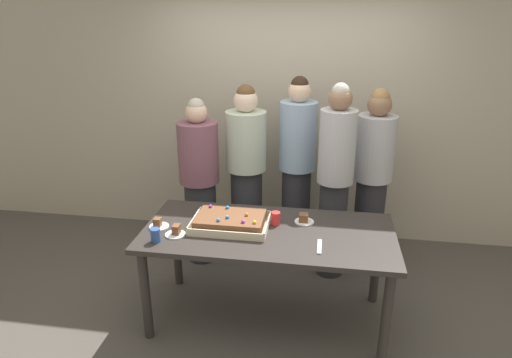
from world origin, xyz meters
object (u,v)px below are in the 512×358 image
object	(u,v)px
sheet_cake	(230,221)
person_serving_front	(335,180)
drink_cup_nearest	(156,235)
plated_slice_near_left	(304,219)
plated_slice_near_right	(158,224)
plated_slice_far_left	(176,232)
person_left_edge_reaching	(297,166)
drink_cup_middle	(276,218)
party_table	(268,241)
cake_server_utensil	(319,247)
person_far_right_suit	(246,172)
person_striped_tie_right	(373,176)
person_green_shirt_behind	(200,181)

from	to	relation	value
sheet_cake	person_serving_front	bearing A→B (deg)	43.56
sheet_cake	drink_cup_nearest	distance (m)	0.57
plated_slice_near_left	plated_slice_near_right	bearing A→B (deg)	-166.89
sheet_cake	plated_slice_far_left	world-z (taller)	sheet_cake
person_left_edge_reaching	drink_cup_middle	bearing A→B (deg)	15.89
party_table	cake_server_utensil	bearing A→B (deg)	-26.37
drink_cup_nearest	person_far_right_suit	distance (m)	1.33
drink_cup_nearest	person_striped_tie_right	bearing A→B (deg)	39.94
plated_slice_far_left	drink_cup_middle	size ratio (longest dim) A/B	1.50
plated_slice_near_right	drink_cup_nearest	size ratio (longest dim) A/B	1.50
plated_slice_near_right	person_far_right_suit	bearing A→B (deg)	64.75
person_far_right_suit	person_left_edge_reaching	size ratio (longest dim) A/B	0.96
cake_server_utensil	person_serving_front	xyz separation A→B (m)	(0.10, 0.95, 0.15)
sheet_cake	plated_slice_near_right	xyz separation A→B (m)	(-0.54, -0.09, -0.02)
plated_slice_near_right	person_green_shirt_behind	distance (m)	0.91
plated_slice_near_left	plated_slice_near_right	xyz separation A→B (m)	(-1.09, -0.25, -0.00)
cake_server_utensil	person_far_right_suit	distance (m)	1.37
drink_cup_middle	plated_slice_near_left	bearing A→B (deg)	17.00
plated_slice_near_left	person_left_edge_reaching	xyz separation A→B (m)	(-0.12, 0.94, 0.11)
person_serving_front	person_green_shirt_behind	xyz separation A→B (m)	(-1.25, 0.08, -0.12)
sheet_cake	plated_slice_near_left	size ratio (longest dim) A/B	3.85
plated_slice_near_left	person_green_shirt_behind	xyz separation A→B (m)	(-1.02, 0.66, 0.01)
plated_slice_near_left	sheet_cake	bearing A→B (deg)	-163.55
plated_slice_near_left	plated_slice_far_left	world-z (taller)	plated_slice_far_left
plated_slice_near_right	cake_server_utensil	size ratio (longest dim) A/B	0.75
plated_slice_near_left	person_striped_tie_right	distance (m)	1.06
person_green_shirt_behind	person_left_edge_reaching	size ratio (longest dim) A/B	0.90
sheet_cake	person_green_shirt_behind	world-z (taller)	person_green_shirt_behind
drink_cup_middle	person_serving_front	bearing A→B (deg)	55.32
plated_slice_far_left	person_striped_tie_right	distance (m)	1.94
drink_cup_nearest	person_green_shirt_behind	size ratio (longest dim) A/B	0.06
person_striped_tie_right	person_left_edge_reaching	world-z (taller)	person_left_edge_reaching
plated_slice_near_left	person_far_right_suit	size ratio (longest dim) A/B	0.09
person_serving_front	person_striped_tie_right	world-z (taller)	person_serving_front
sheet_cake	drink_cup_nearest	bearing A→B (deg)	-147.05
party_table	plated_slice_far_left	bearing A→B (deg)	-165.35
sheet_cake	person_far_right_suit	world-z (taller)	person_far_right_suit
drink_cup_nearest	person_serving_front	xyz separation A→B (m)	(1.26, 1.05, 0.10)
plated_slice_far_left	cake_server_utensil	distance (m)	1.04
drink_cup_nearest	drink_cup_middle	distance (m)	0.91
plated_slice_far_left	person_far_right_suit	world-z (taller)	person_far_right_suit
drink_cup_middle	person_left_edge_reaching	xyz separation A→B (m)	(0.09, 1.01, 0.09)
plated_slice_near_right	person_green_shirt_behind	size ratio (longest dim) A/B	0.09
party_table	cake_server_utensil	distance (m)	0.44
sheet_cake	plated_slice_far_left	distance (m)	0.41
party_table	plated_slice_far_left	size ratio (longest dim) A/B	12.51
drink_cup_middle	person_left_edge_reaching	bearing A→B (deg)	84.99
plated_slice_far_left	person_striped_tie_right	bearing A→B (deg)	39.36
person_far_right_suit	plated_slice_near_left	bearing A→B (deg)	34.07
party_table	drink_cup_nearest	distance (m)	0.83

